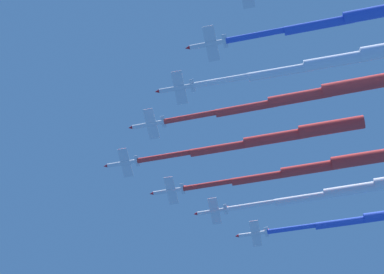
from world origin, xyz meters
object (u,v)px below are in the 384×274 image
object	(u,v)px
jet_port_inner	(301,96)
jet_port_mid	(338,60)
jet_lead	(277,137)
jet_starboard_inner	(311,168)
jet_port_outer	(380,11)
jet_starboard_mid	(354,189)

from	to	relation	value
jet_port_inner	jet_port_mid	bearing A→B (deg)	-52.92
jet_lead	jet_port_inner	bearing A→B (deg)	-62.88
jet_port_inner	jet_starboard_inner	size ratio (longest dim) A/B	1.00
jet_starboard_inner	jet_port_outer	bearing A→B (deg)	-72.01
jet_port_mid	jet_port_outer	distance (m)	15.42
jet_starboard_mid	jet_port_inner	bearing A→B (deg)	-113.57
jet_starboard_inner	jet_lead	bearing A→B (deg)	-129.37
jet_lead	jet_port_mid	world-z (taller)	jet_lead
jet_port_mid	jet_lead	bearing A→B (deg)	122.19
jet_port_inner	jet_starboard_mid	bearing A→B (deg)	66.43
jet_port_outer	jet_port_mid	bearing A→B (deg)	125.11
jet_starboard_inner	jet_starboard_mid	world-z (taller)	jet_starboard_mid
jet_starboard_inner	jet_port_inner	bearing A→B (deg)	-95.74
jet_starboard_inner	jet_port_outer	world-z (taller)	jet_starboard_inner
jet_port_inner	jet_port_mid	xyz separation A→B (m)	(8.64, -11.44, -2.04)
jet_starboard_inner	jet_port_outer	size ratio (longest dim) A/B	1.01
jet_lead	jet_port_outer	bearing A→B (deg)	-56.78
jet_port_outer	jet_starboard_inner	bearing A→B (deg)	107.99
jet_starboard_mid	jet_port_mid	bearing A→B (deg)	-97.29
jet_lead	jet_port_mid	bearing A→B (deg)	-57.81
jet_port_mid	jet_port_inner	bearing A→B (deg)	127.08
jet_port_mid	jet_starboard_mid	bearing A→B (deg)	82.71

